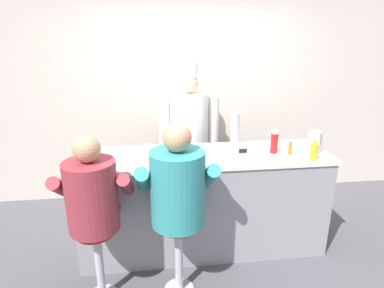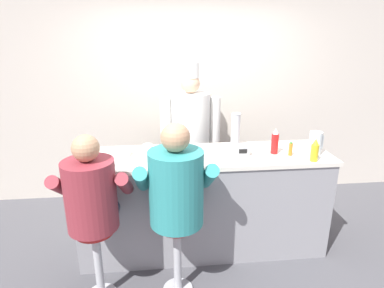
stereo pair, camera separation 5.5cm
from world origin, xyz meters
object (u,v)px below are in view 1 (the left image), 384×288
at_px(diner_seated_maroon, 93,199).
at_px(diner_seated_teal, 177,190).
at_px(breakfast_plate, 104,164).
at_px(ketchup_bottle_red, 274,141).
at_px(coffee_mug_white, 148,149).
at_px(hot_sauce_bottle_orange, 290,149).
at_px(cup_stack_steel, 235,129).
at_px(water_pitcher_clear, 314,142).
at_px(cereal_bowl, 121,153).
at_px(mustard_bottle_yellow, 314,150).
at_px(napkin_dispenser_chrome, 242,150).
at_px(cook_in_whites_near, 189,132).

distance_m(diner_seated_maroon, diner_seated_teal, 0.65).
bearing_deg(breakfast_plate, ketchup_bottle_red, 4.68).
xyz_separation_m(coffee_mug_white, diner_seated_maroon, (-0.42, -0.64, -0.16)).
relative_size(ketchup_bottle_red, breakfast_plate, 1.10).
xyz_separation_m(ketchup_bottle_red, diner_seated_teal, (-0.98, -0.53, -0.20)).
xyz_separation_m(hot_sauce_bottle_orange, cup_stack_steel, (-0.45, 0.34, 0.11)).
distance_m(ketchup_bottle_red, hot_sauce_bottle_orange, 0.16).
relative_size(cup_stack_steel, diner_seated_maroon, 0.24).
distance_m(water_pitcher_clear, coffee_mug_white, 1.59).
height_order(hot_sauce_bottle_orange, breakfast_plate, hot_sauce_bottle_orange).
bearing_deg(cereal_bowl, breakfast_plate, -120.11).
xyz_separation_m(hot_sauce_bottle_orange, diner_seated_teal, (-1.11, -0.46, -0.14)).
height_order(mustard_bottle_yellow, diner_seated_maroon, diner_seated_maroon).
relative_size(cup_stack_steel, napkin_dispenser_chrome, 2.67).
bearing_deg(hot_sauce_bottle_orange, cup_stack_steel, 142.86).
height_order(mustard_bottle_yellow, cereal_bowl, mustard_bottle_yellow).
xyz_separation_m(napkin_dispenser_chrome, cook_in_whites_near, (-0.40, 0.89, -0.08)).
height_order(breakfast_plate, cup_stack_steel, cup_stack_steel).
height_order(cereal_bowl, diner_seated_teal, diner_seated_teal).
xyz_separation_m(water_pitcher_clear, napkin_dispenser_chrome, (-0.70, 0.03, -0.05)).
bearing_deg(coffee_mug_white, cereal_bowl, -177.38).
relative_size(breakfast_plate, napkin_dispenser_chrome, 1.79).
relative_size(coffee_mug_white, cook_in_whites_near, 0.08).
relative_size(cereal_bowl, coffee_mug_white, 1.18).
distance_m(ketchup_bottle_red, diner_seated_teal, 1.13).
distance_m(hot_sauce_bottle_orange, breakfast_plate, 1.72).
height_order(mustard_bottle_yellow, hot_sauce_bottle_orange, mustard_bottle_yellow).
xyz_separation_m(cup_stack_steel, diner_seated_teal, (-0.66, -0.81, -0.25)).
relative_size(hot_sauce_bottle_orange, cup_stack_steel, 0.38).
height_order(mustard_bottle_yellow, cup_stack_steel, cup_stack_steel).
bearing_deg(diner_seated_maroon, mustard_bottle_yellow, 9.05).
relative_size(mustard_bottle_yellow, napkin_dispenser_chrome, 1.65).
xyz_separation_m(napkin_dispenser_chrome, diner_seated_teal, (-0.65, -0.50, -0.14)).
bearing_deg(coffee_mug_white, ketchup_bottle_red, -5.22).
distance_m(napkin_dispenser_chrome, cook_in_whites_near, 0.98).
distance_m(hot_sauce_bottle_orange, cup_stack_steel, 0.58).
relative_size(hot_sauce_bottle_orange, breakfast_plate, 0.57).
distance_m(breakfast_plate, napkin_dispenser_chrome, 1.27).
bearing_deg(coffee_mug_white, water_pitcher_clear, -6.12).
xyz_separation_m(coffee_mug_white, napkin_dispenser_chrome, (0.88, -0.14, 0.01)).
bearing_deg(mustard_bottle_yellow, water_pitcher_clear, 63.09).
bearing_deg(napkin_dispenser_chrome, cup_stack_steel, 89.22).
bearing_deg(hot_sauce_bottle_orange, cook_in_whites_near, 132.68).
bearing_deg(cook_in_whites_near, breakfast_plate, -131.17).
height_order(ketchup_bottle_red, cook_in_whites_near, cook_in_whites_near).
relative_size(water_pitcher_clear, cook_in_whites_near, 0.12).
bearing_deg(diner_seated_teal, hot_sauce_bottle_orange, 22.60).
distance_m(water_pitcher_clear, diner_seated_teal, 1.44).
height_order(cereal_bowl, diner_seated_maroon, diner_seated_maroon).
relative_size(hot_sauce_bottle_orange, napkin_dispenser_chrome, 1.02).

